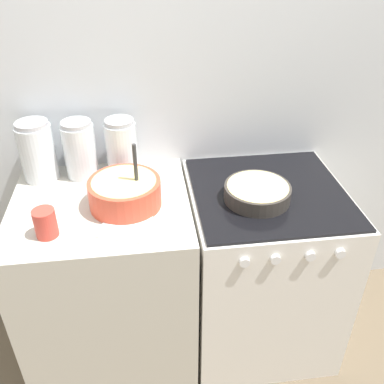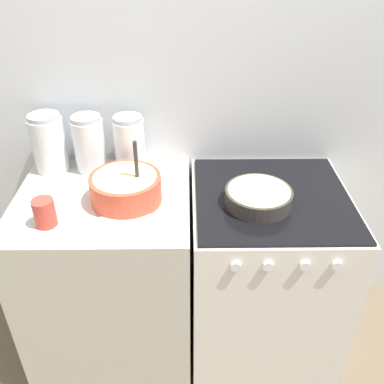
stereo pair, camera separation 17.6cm
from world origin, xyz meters
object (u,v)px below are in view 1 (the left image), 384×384
(tin_can, at_px, (45,223))
(storage_jar_left, at_px, (38,155))
(storage_jar_middle, at_px, (80,153))
(stove, at_px, (260,267))
(mixing_bowl, at_px, (125,191))
(storage_jar_right, at_px, (122,151))
(baking_pan, at_px, (257,192))

(tin_can, bearing_deg, storage_jar_left, 101.18)
(storage_jar_middle, relative_size, tin_can, 2.36)
(storage_jar_middle, bearing_deg, tin_can, -102.70)
(stove, bearing_deg, storage_jar_middle, 163.26)
(mixing_bowl, bearing_deg, tin_can, -150.83)
(mixing_bowl, relative_size, tin_can, 2.63)
(stove, distance_m, tin_can, 1.06)
(storage_jar_right, height_order, tin_can, storage_jar_right)
(stove, distance_m, mixing_bowl, 0.81)
(storage_jar_left, bearing_deg, stove, -13.78)
(mixing_bowl, bearing_deg, stove, 2.60)
(storage_jar_right, bearing_deg, tin_can, -122.96)
(mixing_bowl, height_order, tin_can, mixing_bowl)
(storage_jar_middle, height_order, storage_jar_right, storage_jar_middle)
(mixing_bowl, bearing_deg, baking_pan, -3.22)
(stove, xyz_separation_m, tin_can, (-0.91, -0.19, 0.50))
(storage_jar_left, height_order, tin_can, storage_jar_left)
(stove, bearing_deg, storage_jar_right, 158.75)
(stove, xyz_separation_m, storage_jar_left, (-1.00, 0.24, 0.57))
(stove, bearing_deg, storage_jar_left, 166.22)
(mixing_bowl, distance_m, storage_jar_left, 0.47)
(storage_jar_right, relative_size, tin_can, 2.35)
(stove, relative_size, baking_pan, 3.21)
(stove, relative_size, storage_jar_middle, 3.37)
(stove, xyz_separation_m, storage_jar_middle, (-0.81, 0.24, 0.56))
(storage_jar_left, bearing_deg, tin_can, -78.82)
(baking_pan, height_order, storage_jar_right, storage_jar_right)
(baking_pan, xyz_separation_m, storage_jar_middle, (-0.74, 0.30, 0.08))
(storage_jar_middle, xyz_separation_m, storage_jar_right, (0.18, 0.00, -0.00))
(mixing_bowl, height_order, baking_pan, mixing_bowl)
(storage_jar_right, bearing_deg, baking_pan, -28.58)
(storage_jar_left, bearing_deg, mixing_bowl, -35.81)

